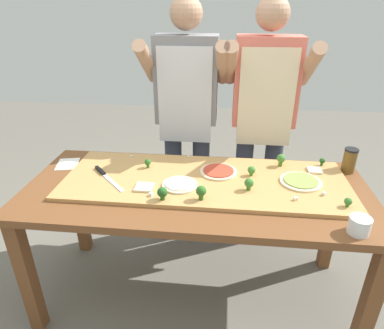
{
  "coord_description": "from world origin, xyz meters",
  "views": [
    {
      "loc": [
        0.14,
        -1.52,
        1.64
      ],
      "look_at": [
        -0.03,
        0.08,
        0.85
      ],
      "focal_mm": 31.31,
      "sensor_mm": 36.0,
      "label": 1
    }
  ],
  "objects_px": {
    "cheese_crumble_b": "(132,156)",
    "recipe_note": "(68,164)",
    "broccoli_floret_front_right": "(322,161)",
    "broccoli_floret_front_left": "(201,192)",
    "cook_right": "(264,109)",
    "pizza_whole_tomato_red": "(218,171)",
    "cook_left": "(187,107)",
    "pizza_whole_white_garlic": "(180,184)",
    "broccoli_floret_back_right": "(252,170)",
    "chefs_knife": "(105,175)",
    "pizza_slice_near_left": "(314,170)",
    "cheese_crumble_a": "(188,157)",
    "broccoli_floret_center_right": "(249,183)",
    "cheese_crumble_e": "(296,199)",
    "pizza_whole_pesto_green": "(301,181)",
    "broccoli_floret_center_left": "(281,159)",
    "broccoli_floret_back_mid": "(162,193)",
    "sauce_jar": "(349,160)",
    "prep_table": "(196,202)",
    "broccoli_floret_back_left": "(148,163)",
    "broccoli_floret_front_mid": "(348,202)",
    "flour_cup": "(359,226)",
    "cheese_crumble_c": "(324,194)",
    "cheese_crumble_d": "(151,194)",
    "pizza_slice_far_right": "(144,187)"
  },
  "relations": [
    {
      "from": "pizza_whole_tomato_red",
      "to": "pizza_slice_far_right",
      "type": "bearing_deg",
      "value": -150.03
    },
    {
      "from": "broccoli_floret_back_left",
      "to": "cheese_crumble_e",
      "type": "distance_m",
      "value": 0.83
    },
    {
      "from": "broccoli_floret_center_left",
      "to": "broccoli_floret_front_mid",
      "type": "xyz_separation_m",
      "value": [
        0.26,
        -0.4,
        -0.02
      ]
    },
    {
      "from": "pizza_whole_tomato_red",
      "to": "broccoli_floret_front_mid",
      "type": "bearing_deg",
      "value": -24.61
    },
    {
      "from": "broccoli_floret_front_right",
      "to": "recipe_note",
      "type": "height_order",
      "value": "broccoli_floret_front_right"
    },
    {
      "from": "broccoli_floret_back_mid",
      "to": "broccoli_floret_front_mid",
      "type": "height_order",
      "value": "broccoli_floret_back_mid"
    },
    {
      "from": "broccoli_floret_back_right",
      "to": "chefs_knife",
      "type": "bearing_deg",
      "value": -173.45
    },
    {
      "from": "flour_cup",
      "to": "broccoli_floret_center_right",
      "type": "bearing_deg",
      "value": 148.53
    },
    {
      "from": "pizza_whole_pesto_green",
      "to": "broccoli_floret_center_left",
      "type": "relative_size",
      "value": 2.94
    },
    {
      "from": "flour_cup",
      "to": "cheese_crumble_d",
      "type": "bearing_deg",
      "value": 169.81
    },
    {
      "from": "pizza_slice_near_left",
      "to": "prep_table",
      "type": "bearing_deg",
      "value": -161.86
    },
    {
      "from": "broccoli_floret_front_left",
      "to": "broccoli_floret_front_right",
      "type": "height_order",
      "value": "broccoli_floret_front_left"
    },
    {
      "from": "cheese_crumble_a",
      "to": "cook_right",
      "type": "xyz_separation_m",
      "value": [
        0.46,
        0.32,
        0.22
      ]
    },
    {
      "from": "broccoli_floret_back_right",
      "to": "broccoli_floret_front_right",
      "type": "bearing_deg",
      "value": 21.96
    },
    {
      "from": "broccoli_floret_center_right",
      "to": "cheese_crumble_e",
      "type": "distance_m",
      "value": 0.23
    },
    {
      "from": "pizza_slice_far_right",
      "to": "broccoli_floret_back_left",
      "type": "height_order",
      "value": "broccoli_floret_back_left"
    },
    {
      "from": "recipe_note",
      "to": "cook_left",
      "type": "xyz_separation_m",
      "value": [
        0.67,
        0.44,
        0.24
      ]
    },
    {
      "from": "broccoli_floret_back_right",
      "to": "broccoli_floret_center_right",
      "type": "bearing_deg",
      "value": -97.68
    },
    {
      "from": "broccoli_floret_center_left",
      "to": "broccoli_floret_front_right",
      "type": "xyz_separation_m",
      "value": [
        0.24,
        0.03,
        -0.02
      ]
    },
    {
      "from": "prep_table",
      "to": "broccoli_floret_back_left",
      "type": "height_order",
      "value": "broccoli_floret_back_left"
    },
    {
      "from": "pizza_slice_far_right",
      "to": "cheese_crumble_c",
      "type": "relative_size",
      "value": 5.32
    },
    {
      "from": "broccoli_floret_front_left",
      "to": "prep_table",
      "type": "bearing_deg",
      "value": 103.33
    },
    {
      "from": "broccoli_floret_front_mid",
      "to": "flour_cup",
      "type": "bearing_deg",
      "value": -91.22
    },
    {
      "from": "pizza_slice_far_right",
      "to": "broccoli_floret_back_mid",
      "type": "distance_m",
      "value": 0.15
    },
    {
      "from": "broccoli_floret_back_right",
      "to": "cheese_crumble_b",
      "type": "height_order",
      "value": "broccoli_floret_back_right"
    },
    {
      "from": "broccoli_floret_back_left",
      "to": "broccoli_floret_back_mid",
      "type": "xyz_separation_m",
      "value": [
        0.15,
        -0.33,
        0.01
      ]
    },
    {
      "from": "pizza_slice_near_left",
      "to": "cheese_crumble_a",
      "type": "height_order",
      "value": "same"
    },
    {
      "from": "broccoli_floret_back_mid",
      "to": "sauce_jar",
      "type": "bearing_deg",
      "value": 23.9
    },
    {
      "from": "broccoli_floret_front_right",
      "to": "broccoli_floret_back_left",
      "type": "distance_m",
      "value": 1.0
    },
    {
      "from": "broccoli_floret_front_left",
      "to": "cook_right",
      "type": "distance_m",
      "value": 0.88
    },
    {
      "from": "broccoli_floret_center_right",
      "to": "cheese_crumble_d",
      "type": "bearing_deg",
      "value": -167.32
    },
    {
      "from": "pizza_whole_pesto_green",
      "to": "cheese_crumble_c",
      "type": "relative_size",
      "value": 12.89
    },
    {
      "from": "cheese_crumble_b",
      "to": "recipe_note",
      "type": "xyz_separation_m",
      "value": [
        -0.37,
        -0.09,
        -0.03
      ]
    },
    {
      "from": "pizza_whole_tomato_red",
      "to": "pizza_whole_white_garlic",
      "type": "xyz_separation_m",
      "value": [
        -0.19,
        -0.17,
        0.0
      ]
    },
    {
      "from": "broccoli_floret_back_left",
      "to": "broccoli_floret_front_mid",
      "type": "height_order",
      "value": "broccoli_floret_back_left"
    },
    {
      "from": "chefs_knife",
      "to": "broccoli_floret_back_right",
      "type": "height_order",
      "value": "broccoli_floret_back_right"
    },
    {
      "from": "pizza_whole_white_garlic",
      "to": "recipe_note",
      "type": "distance_m",
      "value": 0.74
    },
    {
      "from": "pizza_whole_tomato_red",
      "to": "cook_left",
      "type": "distance_m",
      "value": 0.59
    },
    {
      "from": "broccoli_floret_center_left",
      "to": "broccoli_floret_back_right",
      "type": "relative_size",
      "value": 1.32
    },
    {
      "from": "cheese_crumble_c",
      "to": "recipe_note",
      "type": "distance_m",
      "value": 1.45
    },
    {
      "from": "pizza_whole_tomato_red",
      "to": "broccoli_floret_center_left",
      "type": "bearing_deg",
      "value": 18.65
    },
    {
      "from": "chefs_knife",
      "to": "pizza_whole_tomato_red",
      "type": "relative_size",
      "value": 1.22
    },
    {
      "from": "broccoli_floret_center_right",
      "to": "cook_right",
      "type": "relative_size",
      "value": 0.04
    },
    {
      "from": "cheese_crumble_c",
      "to": "recipe_note",
      "type": "xyz_separation_m",
      "value": [
        -1.43,
        0.24,
        -0.03
      ]
    },
    {
      "from": "broccoli_floret_front_mid",
      "to": "cook_right",
      "type": "height_order",
      "value": "cook_right"
    },
    {
      "from": "broccoli_floret_center_left",
      "to": "broccoli_floret_center_right",
      "type": "bearing_deg",
      "value": -123.43
    },
    {
      "from": "broccoli_floret_front_mid",
      "to": "recipe_note",
      "type": "xyz_separation_m",
      "value": [
        -1.51,
        0.33,
        -0.05
      ]
    },
    {
      "from": "broccoli_floret_front_right",
      "to": "prep_table",
      "type": "bearing_deg",
      "value": -157.64
    },
    {
      "from": "broccoli_floret_back_right",
      "to": "broccoli_floret_back_left",
      "type": "bearing_deg",
      "value": 176.87
    },
    {
      "from": "pizza_whole_white_garlic",
      "to": "broccoli_floret_front_mid",
      "type": "height_order",
      "value": "broccoli_floret_front_mid"
    }
  ]
}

